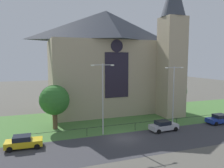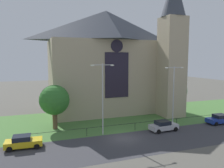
{
  "view_description": "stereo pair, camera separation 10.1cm",
  "coord_description": "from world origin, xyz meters",
  "px_view_note": "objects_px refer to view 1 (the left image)",
  "views": [
    {
      "loc": [
        -11.09,
        -26.01,
        10.37
      ],
      "look_at": [
        1.11,
        8.0,
        6.39
      ],
      "focal_mm": 35.14,
      "sensor_mm": 36.0,
      "label": 1
    },
    {
      "loc": [
        -11.0,
        -26.04,
        10.37
      ],
      "look_at": [
        1.11,
        8.0,
        6.39
      ],
      "focal_mm": 35.14,
      "sensor_mm": 36.0,
      "label": 2
    }
  ],
  "objects_px": {
    "streetlamp_near": "(103,91)",
    "parked_car_blue": "(219,119)",
    "parked_car_yellow": "(24,142)",
    "parked_car_silver": "(163,126)",
    "tree_right_near": "(175,91)",
    "streetlamp_far": "(174,89)",
    "tree_left_near": "(54,100)",
    "church_building": "(111,60)"
  },
  "relations": [
    {
      "from": "tree_left_near",
      "to": "parked_car_blue",
      "type": "height_order",
      "value": "tree_left_near"
    },
    {
      "from": "streetlamp_near",
      "to": "parked_car_blue",
      "type": "distance_m",
      "value": 20.3
    },
    {
      "from": "parked_car_yellow",
      "to": "parked_car_blue",
      "type": "relative_size",
      "value": 1.02
    },
    {
      "from": "tree_right_near",
      "to": "parked_car_blue",
      "type": "height_order",
      "value": "tree_right_near"
    },
    {
      "from": "tree_right_near",
      "to": "parked_car_yellow",
      "type": "bearing_deg",
      "value": -163.39
    },
    {
      "from": "tree_left_near",
      "to": "parked_car_silver",
      "type": "height_order",
      "value": "tree_left_near"
    },
    {
      "from": "tree_right_near",
      "to": "parked_car_yellow",
      "type": "distance_m",
      "value": 28.2
    },
    {
      "from": "tree_right_near",
      "to": "streetlamp_near",
      "type": "bearing_deg",
      "value": -158.25
    },
    {
      "from": "tree_left_near",
      "to": "tree_right_near",
      "type": "xyz_separation_m",
      "value": [
        22.57,
        1.75,
        0.12
      ]
    },
    {
      "from": "streetlamp_near",
      "to": "parked_car_blue",
      "type": "relative_size",
      "value": 2.35
    },
    {
      "from": "streetlamp_far",
      "to": "streetlamp_near",
      "type": "bearing_deg",
      "value": 180.0
    },
    {
      "from": "tree_left_near",
      "to": "tree_right_near",
      "type": "relative_size",
      "value": 0.98
    },
    {
      "from": "parked_car_yellow",
      "to": "parked_car_blue",
      "type": "xyz_separation_m",
      "value": [
        29.8,
        0.03,
        0.0
      ]
    },
    {
      "from": "streetlamp_near",
      "to": "parked_car_yellow",
      "type": "height_order",
      "value": "streetlamp_near"
    },
    {
      "from": "streetlamp_far",
      "to": "parked_car_silver",
      "type": "relative_size",
      "value": 2.2
    },
    {
      "from": "church_building",
      "to": "streetlamp_near",
      "type": "relative_size",
      "value": 2.63
    },
    {
      "from": "tree_left_near",
      "to": "parked_car_yellow",
      "type": "bearing_deg",
      "value": -124.01
    },
    {
      "from": "parked_car_blue",
      "to": "streetlamp_near",
      "type": "bearing_deg",
      "value": -4.1
    },
    {
      "from": "streetlamp_far",
      "to": "parked_car_yellow",
      "type": "bearing_deg",
      "value": -176.31
    },
    {
      "from": "tree_right_near",
      "to": "streetlamp_far",
      "type": "bearing_deg",
      "value": -127.3
    },
    {
      "from": "church_building",
      "to": "parked_car_yellow",
      "type": "xyz_separation_m",
      "value": [
        -16.06,
        -14.56,
        -9.53
      ]
    },
    {
      "from": "parked_car_silver",
      "to": "parked_car_blue",
      "type": "bearing_deg",
      "value": -1.94
    },
    {
      "from": "church_building",
      "to": "streetlamp_far",
      "type": "relative_size",
      "value": 2.76
    },
    {
      "from": "tree_left_near",
      "to": "parked_car_silver",
      "type": "relative_size",
      "value": 1.56
    },
    {
      "from": "church_building",
      "to": "streetlamp_near",
      "type": "height_order",
      "value": "church_building"
    },
    {
      "from": "tree_left_near",
      "to": "tree_right_near",
      "type": "bearing_deg",
      "value": 4.43
    },
    {
      "from": "parked_car_yellow",
      "to": "parked_car_silver",
      "type": "distance_m",
      "value": 19.12
    },
    {
      "from": "church_building",
      "to": "parked_car_silver",
      "type": "relative_size",
      "value": 6.08
    },
    {
      "from": "church_building",
      "to": "tree_right_near",
      "type": "distance_m",
      "value": 13.83
    },
    {
      "from": "church_building",
      "to": "streetlamp_near",
      "type": "distance_m",
      "value": 14.95
    },
    {
      "from": "tree_right_near",
      "to": "streetlamp_far",
      "type": "distance_m",
      "value": 8.39
    },
    {
      "from": "tree_left_near",
      "to": "parked_car_yellow",
      "type": "relative_size",
      "value": 1.56
    },
    {
      "from": "streetlamp_near",
      "to": "parked_car_yellow",
      "type": "xyz_separation_m",
      "value": [
        -10.27,
        -1.41,
        -5.39
      ]
    },
    {
      "from": "parked_car_silver",
      "to": "parked_car_yellow",
      "type": "bearing_deg",
      "value": 177.1
    },
    {
      "from": "church_building",
      "to": "parked_car_yellow",
      "type": "height_order",
      "value": "church_building"
    },
    {
      "from": "tree_left_near",
      "to": "parked_car_blue",
      "type": "bearing_deg",
      "value": -13.65
    },
    {
      "from": "church_building",
      "to": "streetlamp_far",
      "type": "distance_m",
      "value": 14.99
    },
    {
      "from": "church_building",
      "to": "parked_car_blue",
      "type": "height_order",
      "value": "church_building"
    },
    {
      "from": "streetlamp_far",
      "to": "parked_car_yellow",
      "type": "xyz_separation_m",
      "value": [
        -21.76,
        -1.41,
        -5.13
      ]
    },
    {
      "from": "church_building",
      "to": "parked_car_blue",
      "type": "distance_m",
      "value": 22.15
    },
    {
      "from": "church_building",
      "to": "streetlamp_far",
      "type": "xyz_separation_m",
      "value": [
        5.7,
        -13.15,
        -4.4
      ]
    },
    {
      "from": "streetlamp_near",
      "to": "parked_car_yellow",
      "type": "distance_m",
      "value": 11.69
    }
  ]
}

